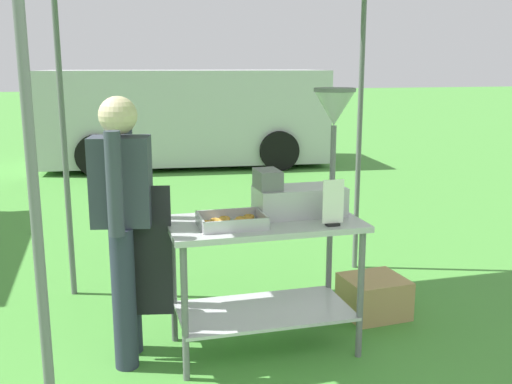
{
  "coord_description": "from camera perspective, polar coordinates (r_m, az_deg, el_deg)",
  "views": [
    {
      "loc": [
        -1.18,
        -2.21,
        1.78
      ],
      "look_at": [
        -0.23,
        1.34,
        0.98
      ],
      "focal_mm": 41.35,
      "sensor_mm": 36.0,
      "label": 1
    }
  ],
  "objects": [
    {
      "name": "donut_cart",
      "position": [
        3.68,
        0.81,
        -6.25
      ],
      "size": [
        1.18,
        0.61,
        0.85
      ],
      "color": "#B7B7BC",
      "rests_on": "ground"
    },
    {
      "name": "donut_fryer",
      "position": [
        3.72,
        5.04,
        2.14
      ],
      "size": [
        0.63,
        0.28,
        0.79
      ],
      "color": "#B7B7BC",
      "rests_on": "donut_cart"
    },
    {
      "name": "menu_sign",
      "position": [
        3.5,
        7.46,
        -1.34
      ],
      "size": [
        0.13,
        0.05,
        0.28
      ],
      "color": "black",
      "rests_on": "donut_cart"
    },
    {
      "name": "supply_crate",
      "position": [
        4.41,
        11.32,
        -9.86
      ],
      "size": [
        0.45,
        0.43,
        0.28
      ],
      "color": "tan",
      "rests_on": "ground"
    },
    {
      "name": "donut_tray",
      "position": [
        3.49,
        -2.41,
        -2.95
      ],
      "size": [
        0.39,
        0.29,
        0.07
      ],
      "color": "#B7B7BC",
      "rests_on": "donut_cart"
    },
    {
      "name": "ground_plane",
      "position": [
        8.49,
        -6.69,
        0.0
      ],
      "size": [
        70.0,
        70.0,
        0.0
      ],
      "primitive_type": "plane",
      "color": "#478E38"
    },
    {
      "name": "vendor",
      "position": [
        3.55,
        -12.65,
        -2.4
      ],
      "size": [
        0.46,
        0.54,
        1.61
      ],
      "color": "#2D3347",
      "rests_on": "ground"
    },
    {
      "name": "van_silver",
      "position": [
        10.82,
        -6.84,
        7.32
      ],
      "size": [
        5.06,
        2.44,
        1.69
      ],
      "color": "#BCBCC1",
      "rests_on": "ground"
    }
  ]
}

